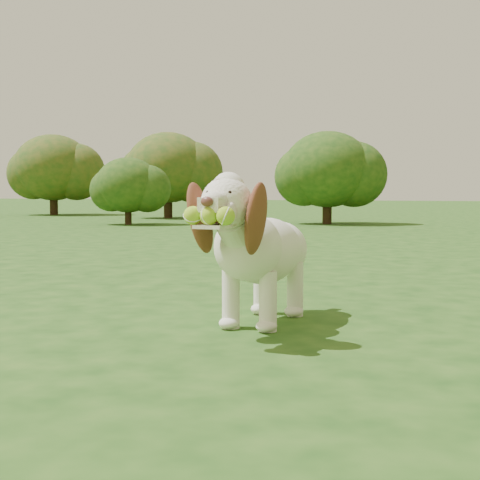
% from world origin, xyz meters
% --- Properties ---
extents(ground, '(80.00, 80.00, 0.00)m').
position_xyz_m(ground, '(0.00, 0.00, 0.00)').
color(ground, '#184112').
rests_on(ground, ground).
extents(dog, '(0.36, 1.04, 0.68)m').
position_xyz_m(dog, '(-0.25, -0.13, 0.36)').
color(dog, white).
rests_on(dog, ground).
extents(shrub_a, '(1.17, 1.17, 1.21)m').
position_xyz_m(shrub_a, '(-5.65, 7.47, 0.71)').
color(shrub_a, '#382314').
rests_on(shrub_a, ground).
extents(shrub_g, '(1.97, 1.97, 2.04)m').
position_xyz_m(shrub_g, '(-10.06, 11.01, 1.20)').
color(shrub_g, '#382314').
rests_on(shrub_g, ground).
extents(shrub_e, '(1.85, 1.85, 1.91)m').
position_xyz_m(shrub_e, '(-6.37, 10.30, 1.13)').
color(shrub_e, '#382314').
rests_on(shrub_e, ground).
extents(shrub_b, '(1.64, 1.64, 1.70)m').
position_xyz_m(shrub_b, '(-2.38, 9.05, 1.00)').
color(shrub_b, '#382314').
rests_on(shrub_b, ground).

